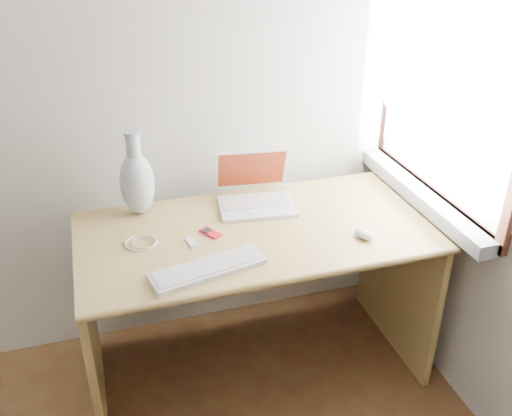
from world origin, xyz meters
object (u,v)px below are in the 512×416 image
object	(u,v)px
laptop	(254,193)
vase	(137,181)
external_keyboard	(208,268)
desk	(250,262)

from	to	relation	value
laptop	vase	xyz separation A→B (m)	(-0.48, 0.06, 0.10)
external_keyboard	vase	distance (m)	0.55
laptop	external_keyboard	world-z (taller)	laptop
vase	desk	bearing A→B (deg)	-23.63
desk	vase	size ratio (longest dim) A/B	3.90
vase	laptop	bearing A→B (deg)	-7.41
external_keyboard	vase	bearing A→B (deg)	97.12
desk	external_keyboard	xyz separation A→B (m)	(-0.25, -0.32, 0.23)
desk	laptop	world-z (taller)	laptop
desk	external_keyboard	bearing A→B (deg)	-128.03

